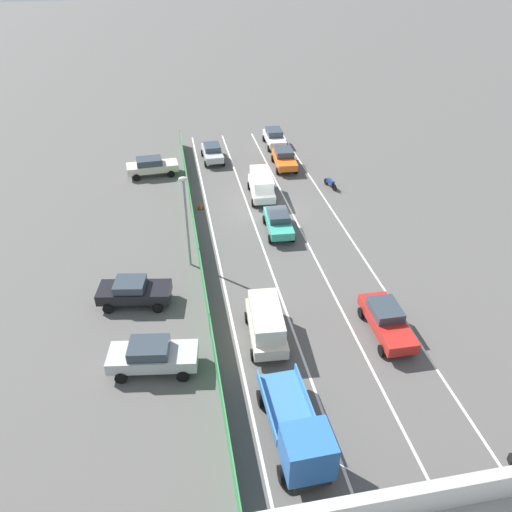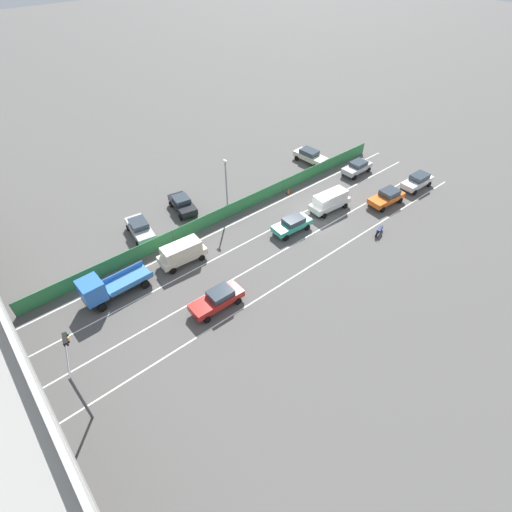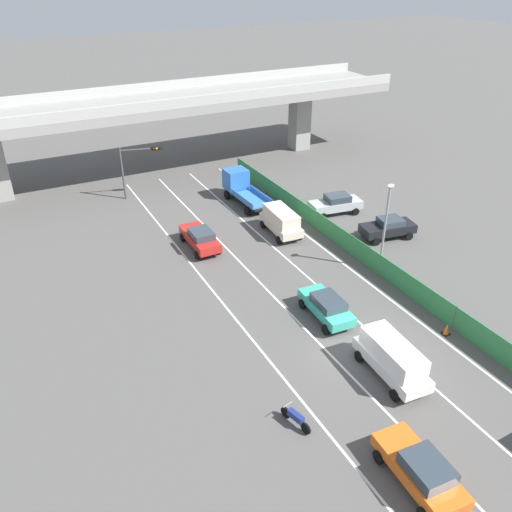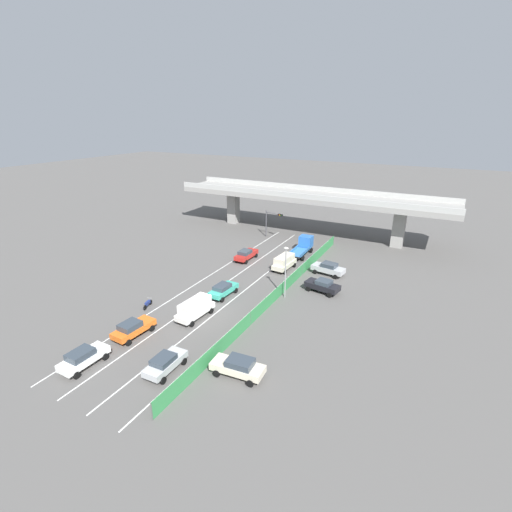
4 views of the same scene
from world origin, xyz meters
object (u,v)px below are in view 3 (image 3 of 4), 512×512
Objects in this scene: street_lamp at (386,218)px; traffic_cone at (447,329)px; car_van_white at (392,357)px; motorcycle at (296,418)px; parked_wagon_silver at (336,203)px; car_van_cream at (281,220)px; flatbed_truck_blue at (240,186)px; traffic_light at (137,161)px; car_taxi_teal at (327,306)px; car_sedan_red at (200,238)px; parked_sedan_dark at (388,227)px; car_taxi_orange at (421,470)px.

street_lamp is 9.37× the size of traffic_cone.
car_van_white is 6.44m from motorcycle.
parked_wagon_silver is at bearing 77.05° from traffic_cone.
car_van_white reaches higher than traffic_cone.
car_van_cream is 7.69m from flatbed_truck_blue.
traffic_light is at bearing 119.36° from street_lamp.
car_taxi_teal is 24.55m from traffic_light.
car_van_white is at bearing -97.24° from flatbed_truck_blue.
flatbed_truck_blue is (3.32, 19.05, 0.48)m from car_taxi_teal.
car_taxi_teal is at bearing -73.75° from car_sedan_red.
flatbed_truck_blue is 8.67× the size of traffic_cone.
motorcycle is 0.42× the size of parked_sedan_dark.
street_lamp reaches higher than car_taxi_teal.
car_van_cream is 16.24m from traffic_cone.
car_taxi_teal is at bearing -147.07° from parked_sedan_dark.
flatbed_truck_blue is 8.95m from parked_wagon_silver.
traffic_light is at bearing 92.42° from car_taxi_orange.
car_van_cream is 20.31m from motorcycle.
traffic_light reaches higher than motorcycle.
street_lamp is at bearing -60.64° from traffic_light.
parked_sedan_dark is 0.93× the size of traffic_light.
flatbed_truck_blue is at bearing 89.38° from car_van_cream.
parked_wagon_silver is (6.14, -6.50, -0.42)m from flatbed_truck_blue.
traffic_light reaches higher than flatbed_truck_blue.
car_taxi_orange is 2.41× the size of motorcycle.
car_taxi_teal is at bearing -78.77° from traffic_light.
traffic_cone is (-3.97, -17.25, -0.62)m from parked_wagon_silver.
parked_wagon_silver is 10.13m from street_lamp.
car_sedan_red is at bearing 106.25° from car_taxi_teal.
street_lamp is at bearing -40.35° from car_sedan_red.
parked_sedan_dark is 12.58m from traffic_cone.
car_taxi_teal is 0.93× the size of car_sedan_red.
street_lamp reaches higher than flatbed_truck_blue.
car_taxi_orange is 6.59× the size of traffic_cone.
traffic_cone is at bearing -84.77° from flatbed_truck_blue.
car_van_cream reaches higher than parked_wagon_silver.
parked_wagon_silver reaches higher than motorcycle.
flatbed_truck_blue is at bearing 69.60° from motorcycle.
street_lamp is (6.88, 3.25, 3.13)m from car_taxi_teal.
street_lamp is at bearing 36.94° from motorcycle.
motorcycle is at bearing -141.30° from parked_sedan_dark.
car_van_cream is at bearing -57.57° from traffic_light.
car_sedan_red is at bearing 81.81° from motorcycle.
parked_sedan_dark is at bearing 44.37° from street_lamp.
car_van_cream is at bearing 148.05° from parked_sedan_dark.
flatbed_truck_blue is (3.18, 24.99, 0.15)m from car_van_white.
traffic_light is 23.74m from street_lamp.
motorcycle is 11.87m from traffic_cone.
parked_wagon_silver is at bearing 50.69° from motorcycle.
car_sedan_red is at bearing -134.57° from flatbed_truck_blue.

